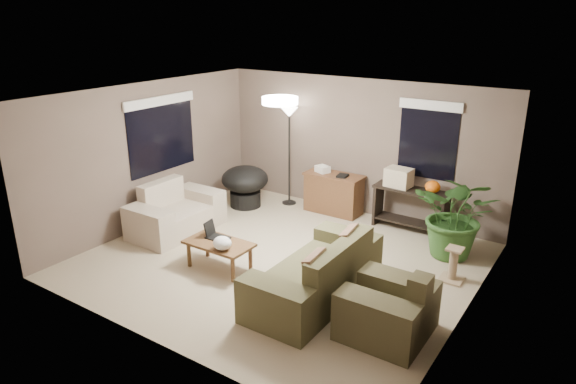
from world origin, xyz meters
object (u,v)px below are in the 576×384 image
Objects in this scene: loveseat at (175,215)px; armchair at (388,311)px; desk at (334,193)px; houseplant at (457,224)px; main_sofa at (318,277)px; cat_scratching_post at (453,266)px; console_table at (411,206)px; papasan_chair at (245,183)px; floor_lamp at (289,124)px; coffee_table at (219,246)px.

loveseat is 1.60× the size of armchair.
desk is 0.81× the size of houseplant.
cat_scratching_post is at bearing 46.73° from main_sofa.
console_table is 1.13m from houseplant.
armchair is 0.88× the size of papasan_chair.
armchair is at bearing -51.58° from desk.
console_table is 2.72m from floor_lamp.
main_sofa reaches higher than console_table.
main_sofa reaches higher than cat_scratching_post.
coffee_table is (1.55, -0.63, 0.06)m from loveseat.
floor_lamp reaches higher than coffee_table.
papasan_chair is (-1.59, -0.66, 0.09)m from desk.
desk is 3.00m from cat_scratching_post.
console_table is (-0.92, 3.06, 0.14)m from armchair.
papasan_chair is at bearing 119.77° from coffee_table.
desk and console_table have the same top height.
floor_lamp reaches higher than houseplant.
floor_lamp is at bearing 138.52° from armchair.
coffee_table is (-1.62, -0.11, 0.06)m from main_sofa.
papasan_chair is (-4.01, 2.39, 0.17)m from armchair.
cat_scratching_post is (4.52, 0.91, -0.08)m from loveseat.
coffee_table is at bearing -95.85° from desk.
console_table is (1.80, 2.92, 0.08)m from coffee_table.
floor_lamp is 3.62m from houseplant.
main_sofa is 3.62m from papasan_chair.
papasan_chair is 0.59× the size of floor_lamp.
main_sofa is 1.62m from coffee_table.
console_table is 2.60× the size of cat_scratching_post.
cat_scratching_post is (4.26, -0.71, -0.25)m from papasan_chair.
cat_scratching_post is at bearing -19.75° from floor_lamp.
console_table is at bearing 130.41° from cat_scratching_post.
loveseat is 2.93m from desk.
floor_lamp reaches higher than armchair.
floor_lamp reaches higher than main_sofa.
papasan_chair is 0.83× the size of houseplant.
armchair is 4.67m from papasan_chair.
coffee_table is at bearing -121.66° from console_table.
console_table reaches higher than cat_scratching_post.
papasan_chair is 1.43m from floor_lamp.
desk reaches higher than cat_scratching_post.
desk is at bearing 128.42° from armchair.
floor_lamp is (-2.28, 2.74, 1.30)m from main_sofa.
loveseat reaches higher than coffee_table.
console_table is 0.68× the size of floor_lamp.
papasan_chair reaches higher than coffee_table.
loveseat is 4.33m from armchair.
main_sofa is at bearing -133.27° from cat_scratching_post.
loveseat is at bearing -128.98° from desk.
loveseat is 4.06m from console_table.
desk is at bearing 84.15° from coffee_table.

